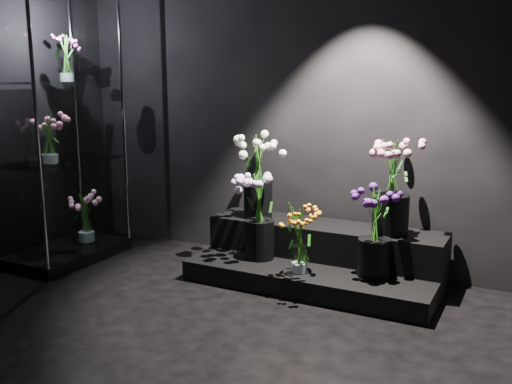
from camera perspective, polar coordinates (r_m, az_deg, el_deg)
The scene contains 12 objects.
floor at distance 3.59m, azimuth -11.44°, elevation -15.22°, with size 4.00×4.00×0.00m, color black.
wall_back at distance 4.93m, azimuth 2.63°, elevation 9.20°, with size 4.00×4.00×0.00m, color black.
display_riser at distance 4.60m, azimuth 6.32°, elevation -6.56°, with size 1.91×0.85×0.43m.
display_case at distance 5.17m, azimuth -19.08°, elevation 5.72°, with size 0.62×1.03×2.26m.
bouquet_orange_bells at distance 4.23m, azimuth 4.36°, elevation -4.42°, with size 0.31×0.31×0.55m.
bouquet_lilac at distance 4.52m, azimuth 0.36°, elevation -1.90°, with size 0.45×0.45×0.68m.
bouquet_purple at distance 4.22m, azimuth 11.88°, elevation -3.68°, with size 0.34×0.34×0.66m.
bouquet_cream_roses at distance 4.75m, azimuth 0.21°, elevation 2.22°, with size 0.44×0.44×0.69m.
bouquet_pink_roses at distance 4.37m, azimuth 13.46°, elevation 0.98°, with size 0.48×0.48×0.72m.
bouquet_case_pink at distance 5.05m, azimuth -20.02°, elevation 5.13°, with size 0.34×0.34×0.41m.
bouquet_case_magenta at distance 5.28m, azimuth -18.50°, elevation 12.58°, with size 0.28×0.28×0.39m.
bouquet_case_base_pink at distance 5.43m, azimuth -16.70°, elevation -2.30°, with size 0.43×0.43×0.45m.
Camera 1 is at (2.04, -2.48, 1.61)m, focal length 40.00 mm.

